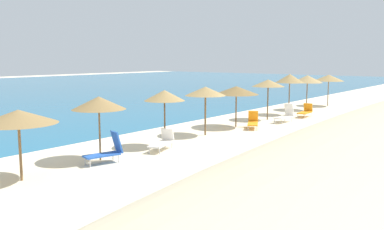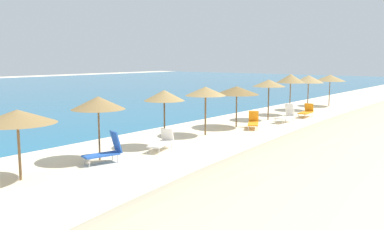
% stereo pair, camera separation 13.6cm
% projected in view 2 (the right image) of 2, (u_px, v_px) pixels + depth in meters
% --- Properties ---
extents(ground_plane, '(160.00, 160.00, 0.00)m').
position_uv_depth(ground_plane, '(253.00, 139.00, 21.40)').
color(ground_plane, beige).
extents(beach_umbrella_2, '(2.61, 2.61, 2.43)m').
position_uv_depth(beach_umbrella_2, '(17.00, 117.00, 13.96)').
color(beach_umbrella_2, brown).
rests_on(beach_umbrella_2, ground_plane).
extents(beach_umbrella_3, '(2.18, 2.18, 2.62)m').
position_uv_depth(beach_umbrella_3, '(98.00, 103.00, 16.76)').
color(beach_umbrella_3, brown).
rests_on(beach_umbrella_3, ground_plane).
extents(beach_umbrella_4, '(1.91, 1.91, 2.67)m').
position_uv_depth(beach_umbrella_4, '(164.00, 96.00, 19.33)').
color(beach_umbrella_4, brown).
rests_on(beach_umbrella_4, ground_plane).
extents(beach_umbrella_5, '(2.19, 2.19, 2.63)m').
position_uv_depth(beach_umbrella_5, '(206.00, 91.00, 22.23)').
color(beach_umbrella_5, brown).
rests_on(beach_umbrella_5, ground_plane).
extents(beach_umbrella_6, '(2.67, 2.67, 2.47)m').
position_uv_depth(beach_umbrella_6, '(237.00, 90.00, 24.86)').
color(beach_umbrella_6, brown).
rests_on(beach_umbrella_6, ground_plane).
extents(beach_umbrella_7, '(2.17, 2.17, 2.72)m').
position_uv_depth(beach_umbrella_7, '(269.00, 83.00, 27.83)').
color(beach_umbrella_7, brown).
rests_on(beach_umbrella_7, ground_plane).
extents(beach_umbrella_8, '(2.06, 2.06, 2.99)m').
position_uv_depth(beach_umbrella_8, '(291.00, 78.00, 30.30)').
color(beach_umbrella_8, brown).
rests_on(beach_umbrella_8, ground_plane).
extents(beach_umbrella_9, '(2.39, 2.39, 2.78)m').
position_uv_depth(beach_umbrella_9, '(309.00, 79.00, 33.07)').
color(beach_umbrella_9, brown).
rests_on(beach_umbrella_9, ground_plane).
extents(beach_umbrella_10, '(2.58, 2.58, 2.71)m').
position_uv_depth(beach_umbrella_10, '(330.00, 78.00, 35.93)').
color(beach_umbrella_10, brown).
rests_on(beach_umbrella_10, ground_plane).
extents(lounge_chair_0, '(1.66, 1.26, 0.99)m').
position_uv_depth(lounge_chair_0, '(253.00, 122.00, 24.66)').
color(lounge_chair_0, orange).
rests_on(lounge_chair_0, ground_plane).
extents(lounge_chair_1, '(1.60, 0.73, 0.93)m').
position_uv_depth(lounge_chair_1, '(306.00, 111.00, 29.39)').
color(lounge_chair_1, orange).
rests_on(lounge_chair_1, ground_plane).
extents(lounge_chair_2, '(1.64, 0.72, 1.20)m').
position_uv_depth(lounge_chair_2, '(286.00, 115.00, 26.98)').
color(lounge_chair_2, white).
rests_on(lounge_chair_2, ground_plane).
extents(lounge_chair_3, '(1.76, 1.06, 0.91)m').
position_uv_depth(lounge_chair_3, '(162.00, 142.00, 18.88)').
color(lounge_chair_3, white).
rests_on(lounge_chair_3, ground_plane).
extents(lounge_chair_4, '(1.61, 0.95, 1.25)m').
position_uv_depth(lounge_chair_4, '(106.00, 150.00, 16.51)').
color(lounge_chair_4, blue).
rests_on(lounge_chair_4, ground_plane).
extents(cooler_box, '(0.56, 0.52, 0.33)m').
position_uv_depth(cooler_box, '(358.00, 116.00, 28.87)').
color(cooler_box, blue).
rests_on(cooler_box, ground_plane).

